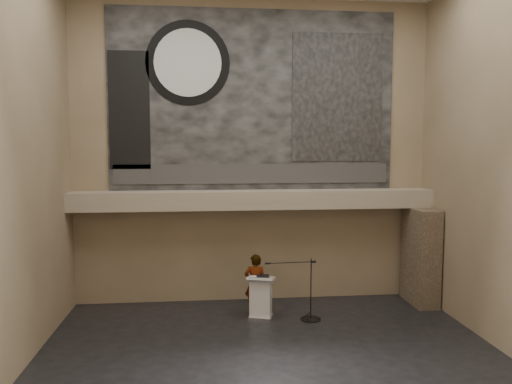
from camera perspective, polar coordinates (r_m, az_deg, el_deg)
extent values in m
plane|color=black|center=(11.11, 1.80, -18.28)|extent=(10.00, 10.00, 0.00)
cube|color=#78694C|center=(14.15, -0.34, 4.54)|extent=(10.00, 0.02, 8.50)
cube|color=#78694C|center=(6.24, 6.88, 3.41)|extent=(10.00, 0.02, 8.50)
cube|color=#78694C|center=(10.71, -25.74, 3.73)|extent=(0.02, 8.00, 8.50)
cube|color=#78694C|center=(11.93, 26.46, 3.82)|extent=(0.02, 8.00, 8.50)
cube|color=gray|center=(13.83, -0.17, -0.88)|extent=(10.00, 0.80, 0.50)
cylinder|color=#B2893D|center=(13.75, -6.80, -2.13)|extent=(0.04, 0.04, 0.06)
cylinder|color=#B2893D|center=(14.13, 7.54, -1.93)|extent=(0.04, 0.04, 0.06)
cube|color=black|center=(14.17, -0.33, 10.41)|extent=(8.00, 0.05, 5.00)
cube|color=#2D2D2D|center=(14.10, -0.31, 2.10)|extent=(7.76, 0.02, 0.55)
cylinder|color=black|center=(14.19, -7.80, 14.42)|extent=(2.30, 0.02, 2.30)
cylinder|color=silver|center=(14.17, -7.80, 14.44)|extent=(1.84, 0.02, 1.84)
cube|color=black|center=(14.57, 9.29, 10.60)|extent=(2.60, 0.02, 3.60)
cube|color=black|center=(14.18, -14.29, 9.03)|extent=(1.10, 0.02, 3.20)
cube|color=#433629|center=(14.87, 18.28, -6.96)|extent=(0.60, 1.40, 2.70)
cube|color=silver|center=(13.25, 0.55, -14.09)|extent=(0.71, 0.62, 0.08)
cube|color=white|center=(13.09, 0.55, -11.95)|extent=(0.62, 0.51, 0.96)
cube|color=white|center=(12.93, 0.56, -9.81)|extent=(0.79, 0.66, 0.13)
cube|color=black|center=(12.92, 0.77, -9.60)|extent=(0.34, 0.28, 0.04)
cube|color=silver|center=(12.91, -0.18, -9.68)|extent=(0.24, 0.30, 0.00)
imported|color=silver|center=(13.36, -0.06, -10.48)|extent=(0.65, 0.50, 1.61)
cylinder|color=black|center=(13.27, 6.26, -14.23)|extent=(0.52, 0.52, 0.02)
cylinder|color=black|center=(13.03, 6.29, -10.99)|extent=(0.03, 0.03, 1.59)
cylinder|color=black|center=(12.71, 3.86, -8.05)|extent=(1.25, 0.09, 0.02)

